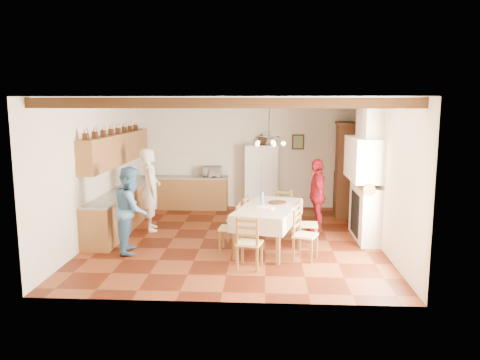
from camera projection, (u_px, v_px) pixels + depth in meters
name	position (u px, v px, depth m)	size (l,w,h in m)	color
floor	(235.00, 240.00, 10.12)	(6.00, 6.50, 0.02)	#461709
ceiling	(234.00, 98.00, 9.63)	(6.00, 6.50, 0.02)	white
wall_back	(242.00, 154.00, 13.08)	(6.00, 0.02, 3.00)	beige
wall_front	(219.00, 203.00, 6.66)	(6.00, 0.02, 3.00)	beige
wall_left	(95.00, 170.00, 10.03)	(0.02, 6.50, 3.00)	beige
wall_right	(379.00, 172.00, 9.71)	(0.02, 6.50, 3.00)	beige
ceiling_beams	(234.00, 103.00, 9.64)	(6.00, 6.30, 0.16)	#38190C
lower_cabinets_left	(125.00, 208.00, 11.23)	(0.60, 4.30, 0.86)	brown
lower_cabinets_back	(186.00, 193.00, 13.04)	(2.30, 0.60, 0.86)	brown
countertop_left	(125.00, 189.00, 11.15)	(0.62, 4.30, 0.04)	gray
countertop_back	(186.00, 177.00, 12.96)	(2.34, 0.62, 0.04)	gray
backsplash_left	(112.00, 176.00, 11.12)	(0.03, 4.30, 0.60)	beige
backsplash_back	(187.00, 164.00, 13.19)	(2.30, 0.03, 0.60)	beige
upper_cabinets	(118.00, 149.00, 11.00)	(0.35, 4.20, 0.70)	brown
fireplace	(363.00, 175.00, 9.94)	(0.56, 1.60, 2.80)	beige
wall_picture	(298.00, 142.00, 12.92)	(0.34, 0.03, 0.42)	#302317
refrigerator	(262.00, 177.00, 12.98)	(0.89, 0.73, 1.78)	white
hutch	(346.00, 169.00, 12.15)	(0.56, 1.34, 2.43)	#371A0D
dining_table	(268.00, 210.00, 9.37)	(1.49, 2.19, 0.87)	silver
chandelier	(269.00, 137.00, 9.13)	(0.47, 0.47, 0.03)	black
chair_left_near	(230.00, 227.00, 9.26)	(0.42, 0.40, 0.96)	brown
chair_left_far	(238.00, 218.00, 9.98)	(0.42, 0.40, 0.96)	brown
chair_right_near	(305.00, 234.00, 8.75)	(0.42, 0.40, 0.96)	brown
chair_right_far	(308.00, 224.00, 9.53)	(0.42, 0.40, 0.96)	brown
chair_end_near	(249.00, 242.00, 8.28)	(0.42, 0.40, 0.96)	brown
chair_end_far	(281.00, 212.00, 10.58)	(0.42, 0.40, 0.96)	brown
person_man	(151.00, 189.00, 10.71)	(0.70, 0.46, 1.91)	silver
person_woman_blue	(131.00, 209.00, 9.16)	(0.83, 0.64, 1.70)	teal
person_woman_red	(317.00, 195.00, 10.66)	(0.98, 0.41, 1.67)	maroon
microwave	(212.00, 172.00, 12.90)	(0.51, 0.35, 0.28)	silver
fridge_vase	(262.00, 139.00, 12.81)	(0.30, 0.30, 0.31)	#371A0D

